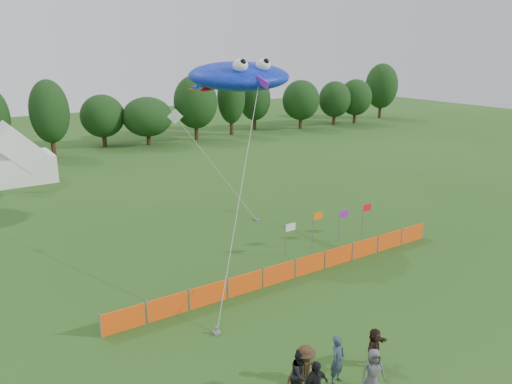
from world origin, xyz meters
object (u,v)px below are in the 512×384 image
spectator_c (305,371)px  spectator_e (373,372)px  spectator_b (301,374)px  stingray_kite (236,76)px  spectator_a (338,360)px  barrier_fence (295,269)px  spectator_f (374,347)px  tent_right (19,160)px

spectator_c → spectator_e: spectator_c is taller
spectator_b → stingray_kite: (6.52, 14.74, 8.83)m
spectator_b → spectator_a: bearing=-24.9°
barrier_fence → spectator_b: bearing=-126.4°
spectator_a → spectator_f: (1.79, -0.03, -0.15)m
spectator_a → spectator_f: 1.80m
barrier_fence → stingray_kite: bearing=81.3°
tent_right → spectator_e: bearing=-81.8°
spectator_b → spectator_e: 2.49m
spectator_a → spectator_b: spectator_a is taller
spectator_a → spectator_e: (0.61, -1.09, -0.07)m
spectator_b → tent_right: bearing=74.4°
spectator_a → spectator_f: spectator_a is taller
spectator_a → spectator_e: 1.26m
spectator_b → spectator_e: size_ratio=1.06×
spectator_a → stingray_kite: bearing=54.5°
tent_right → barrier_fence: (8.47, -28.20, -1.46)m
spectator_e → stingray_kite: bearing=99.5°
spectator_c → spectator_e: size_ratio=1.14×
stingray_kite → spectator_b: bearing=-113.9°
tent_right → spectator_b: tent_right is taller
spectator_c → spectator_e: (2.01, -1.17, -0.12)m
spectator_b → spectator_f: 3.36m
barrier_fence → spectator_c: spectator_c is taller
spectator_e → stingray_kite: size_ratio=0.10×
barrier_fence → spectator_b: spectator_b is taller
spectator_a → spectator_c: 1.40m
tent_right → spectator_b: bearing=-85.0°
spectator_a → tent_right: bearing=80.4°
tent_right → spectator_c: tent_right is taller
tent_right → barrier_fence: tent_right is taller
spectator_a → spectator_c: size_ratio=0.95×
spectator_b → spectator_f: (3.35, -0.15, -0.13)m
spectator_f → stingray_kite: bearing=58.2°
tent_right → spectator_a: 35.92m
spectator_b → spectator_f: bearing=-23.1°
tent_right → spectator_e: tent_right is taller
tent_right → spectator_c: size_ratio=2.87×
spectator_a → spectator_e: bearing=-77.8°
tent_right → spectator_e: size_ratio=3.27×
spectator_a → barrier_fence: bearing=45.7°
tent_right → spectator_e: (5.27, -36.70, -1.12)m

